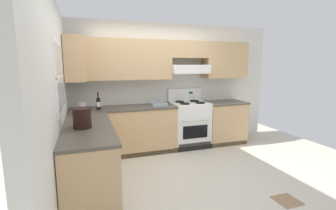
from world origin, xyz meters
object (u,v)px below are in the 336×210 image
stove (189,124)px  bowl (159,105)px  bucket (82,118)px  paper_towel_roll (82,106)px  wine_bottle (98,103)px

stove → bowl: bearing=-177.2°
bucket → paper_towel_roll: (-0.01, 1.45, -0.07)m
paper_towel_roll → stove: bearing=-1.8°
bowl → paper_towel_roll: size_ratio=2.42×
bowl → paper_towel_roll: bearing=176.1°
stove → wine_bottle: bearing=-177.1°
bowl → paper_towel_roll: paper_towel_roll is taller
stove → bowl: 0.82m
bowl → bucket: 1.96m
wine_bottle → bowl: 1.15m
wine_bottle → paper_towel_roll: 0.33m
paper_towel_roll → wine_bottle: bearing=-29.3°
stove → paper_towel_roll: bearing=178.2°
bowl → stove: bearing=2.8°
stove → bucket: stove is taller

